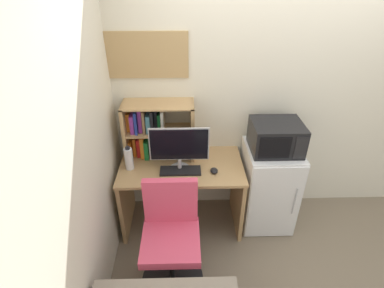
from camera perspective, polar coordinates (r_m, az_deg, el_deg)
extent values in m
cube|color=silver|center=(3.16, 23.71, 8.69)|extent=(6.40, 0.04, 2.60)
cube|color=silver|center=(1.65, -26.77, -13.78)|extent=(0.04, 4.40, 2.60)
cube|color=tan|center=(2.84, -2.04, -4.24)|extent=(1.17, 0.65, 0.03)
cube|color=tan|center=(3.13, -12.49, -9.84)|extent=(0.04, 0.59, 0.71)
cube|color=tan|center=(3.11, 8.71, -9.59)|extent=(0.04, 0.59, 0.71)
cube|color=tan|center=(2.89, -12.49, 2.50)|extent=(0.03, 0.29, 0.55)
cube|color=tan|center=(2.84, 0.05, 2.72)|extent=(0.03, 0.29, 0.55)
cube|color=tan|center=(2.73, -6.60, 7.59)|extent=(0.66, 0.29, 0.01)
cube|color=tan|center=(2.85, -6.28, 2.62)|extent=(0.60, 0.29, 0.01)
cube|color=orange|center=(3.00, -11.49, -0.42)|extent=(0.02, 0.20, 0.18)
cube|color=orange|center=(3.00, -10.82, -0.09)|extent=(0.03, 0.16, 0.20)
cube|color=#B21E1E|center=(2.99, -10.05, -0.15)|extent=(0.04, 0.17, 0.20)
cube|color=orange|center=(2.97, -9.35, 0.00)|extent=(0.04, 0.21, 0.23)
cube|color=#197233|center=(2.97, -8.58, -0.33)|extent=(0.04, 0.24, 0.19)
cube|color=orange|center=(2.88, -11.93, 4.52)|extent=(0.03, 0.16, 0.18)
cube|color=purple|center=(2.85, -11.20, 4.38)|extent=(0.04, 0.22, 0.18)
cube|color=navy|center=(2.83, -10.53, 4.74)|extent=(0.02, 0.24, 0.22)
cube|color=purple|center=(2.84, -9.80, 4.96)|extent=(0.03, 0.19, 0.23)
cube|color=brown|center=(2.82, -9.07, 4.84)|extent=(0.02, 0.24, 0.23)
cube|color=teal|center=(2.83, -8.27, 4.45)|extent=(0.04, 0.22, 0.17)
cube|color=black|center=(2.81, -7.53, 4.87)|extent=(0.03, 0.24, 0.23)
cube|color=black|center=(2.82, -6.88, 5.09)|extent=(0.03, 0.18, 0.23)
cube|color=#197233|center=(2.84, -6.26, 4.59)|extent=(0.03, 0.17, 0.17)
cube|color=silver|center=(2.81, -5.63, 4.89)|extent=(0.02, 0.24, 0.22)
cylinder|color=#B7B7BC|center=(2.77, -2.36, -4.72)|extent=(0.19, 0.19, 0.02)
cylinder|color=#B7B7BC|center=(2.73, -2.39, -3.70)|extent=(0.04, 0.04, 0.10)
cube|color=#B7B7BC|center=(2.63, -2.48, -0.03)|extent=(0.53, 0.01, 0.32)
cube|color=black|center=(2.62, -2.48, -0.08)|extent=(0.51, 0.02, 0.30)
cube|color=black|center=(2.74, -2.22, -5.15)|extent=(0.37, 0.14, 0.02)
ellipsoid|color=black|center=(2.73, 4.26, -5.12)|extent=(0.07, 0.09, 0.04)
cylinder|color=silver|center=(2.79, -12.00, -2.79)|extent=(0.08, 0.08, 0.21)
cylinder|color=black|center=(2.72, -12.27, -0.75)|extent=(0.04, 0.04, 0.02)
cube|color=white|center=(3.15, 14.31, -7.78)|extent=(0.50, 0.53, 0.88)
cube|color=white|center=(2.96, 15.58, -11.07)|extent=(0.48, 0.01, 0.85)
cylinder|color=#B2B2B7|center=(2.97, 19.07, -10.34)|extent=(0.01, 0.01, 0.31)
cube|color=black|center=(2.83, 15.82, 1.37)|extent=(0.46, 0.39, 0.27)
cube|color=black|center=(2.65, 15.60, -0.78)|extent=(0.27, 0.01, 0.21)
cube|color=black|center=(2.73, 20.19, -0.69)|extent=(0.11, 0.01, 0.22)
cylinder|color=black|center=(2.86, -3.70, -24.34)|extent=(0.53, 0.53, 0.04)
cylinder|color=black|center=(2.67, -3.88, -21.59)|extent=(0.04, 0.04, 0.46)
cube|color=#D84766|center=(2.48, -4.09, -18.14)|extent=(0.46, 0.46, 0.07)
cube|color=#D84766|center=(2.46, -4.13, -10.72)|extent=(0.44, 0.06, 0.41)
cube|color=tan|center=(2.73, -8.68, 16.47)|extent=(0.73, 0.02, 0.40)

